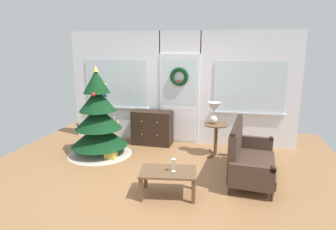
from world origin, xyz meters
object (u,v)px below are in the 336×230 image
wine_glass (174,162)px  christmas_tree (99,122)px  side_table (216,133)px  gift_box (111,154)px  dresser_cabinet (152,128)px  settee_sofa (247,156)px  table_lamp (214,110)px  coffee_table (168,174)px

wine_glass → christmas_tree: bearing=142.3°
side_table → gift_box: (-2.03, -0.67, -0.37)m
christmas_tree → gift_box: christmas_tree is taller
dresser_cabinet → settee_sofa: (2.03, -1.39, -0.01)m
side_table → dresser_cabinet: bearing=163.7°
wine_glass → gift_box: 1.96m
christmas_tree → wine_glass: size_ratio=9.44×
settee_sofa → christmas_tree: bearing=169.8°
dresser_cabinet → table_lamp: table_lamp is taller
dresser_cabinet → side_table: dresser_cabinet is taller
christmas_tree → settee_sofa: (2.94, -0.53, -0.31)m
coffee_table → gift_box: bearing=140.2°
settee_sofa → wine_glass: 1.42m
christmas_tree → gift_box: size_ratio=8.61×
side_table → table_lamp: size_ratio=1.51×
wine_glass → gift_box: size_ratio=0.91×
wine_glass → dresser_cabinet: bearing=112.2°
wine_glass → gift_box: wine_glass is taller
coffee_table → christmas_tree: bearing=141.1°
christmas_tree → settee_sofa: size_ratio=1.13×
dresser_cabinet → side_table: bearing=-16.3°
dresser_cabinet → gift_box: dresser_cabinet is taller
coffee_table → gift_box: size_ratio=4.21×
coffee_table → wine_glass: wine_glass is taller
wine_glass → gift_box: (-1.50, 1.19, -0.43)m
dresser_cabinet → gift_box: (-0.57, -1.10, -0.28)m
side_table → coffee_table: (-0.61, -1.86, -0.14)m
settee_sofa → table_lamp: 1.32m
dresser_cabinet → coffee_table: bearing=-69.5°
dresser_cabinet → settee_sofa: settee_sofa is taller
christmas_tree → gift_box: 0.71m
side_table → table_lamp: 0.48m
dresser_cabinet → side_table: (1.46, -0.43, 0.08)m
coffee_table → gift_box: 1.86m
christmas_tree → table_lamp: (2.31, 0.47, 0.27)m
side_table → gift_box: 2.17m
coffee_table → wine_glass: (0.08, -0.00, 0.20)m
dresser_cabinet → side_table: size_ratio=1.38×
table_lamp → wine_glass: size_ratio=2.26×
table_lamp → gift_box: table_lamp is taller
dresser_cabinet → gift_box: 1.27m
wine_glass → table_lamp: bearing=76.2°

